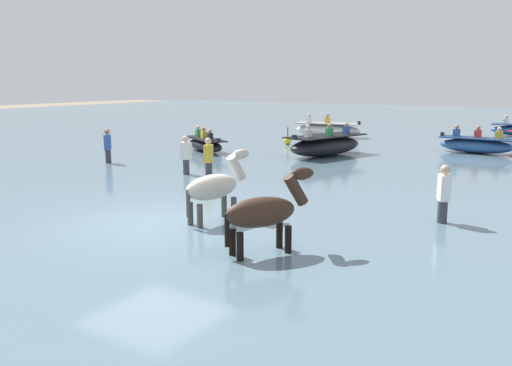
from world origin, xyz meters
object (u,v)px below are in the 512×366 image
at_px(person_spectator_far, 443,201).
at_px(boat_mid_outer, 326,145).
at_px(horse_flank_dark_bay, 264,214).
at_px(person_wading_close, 186,160).
at_px(boat_distant_east, 205,144).
at_px(person_onlooker_left, 108,150).
at_px(horse_lead_pinto, 215,189).
at_px(person_wading_mid, 209,163).
at_px(boat_mid_channel, 476,145).
at_px(boat_far_inshore, 327,130).
at_px(channel_buoy, 288,141).

bearing_deg(person_spectator_far, boat_mid_outer, 128.53).
distance_m(horse_flank_dark_bay, person_wading_close, 8.10).
relative_size(boat_distant_east, person_spectator_far, 1.84).
bearing_deg(person_wading_close, person_onlooker_left, 175.19).
relative_size(horse_lead_pinto, person_spectator_far, 1.15).
relative_size(boat_distant_east, person_wading_mid, 1.84).
relative_size(horse_lead_pinto, boat_mid_outer, 0.48).
distance_m(boat_mid_outer, person_spectator_far, 10.02).
height_order(boat_distant_east, person_spectator_far, person_spectator_far).
bearing_deg(horse_lead_pinto, person_wading_close, 135.44).
xyz_separation_m(boat_mid_channel, person_onlooker_left, (-10.74, -9.83, 0.13)).
relative_size(boat_mid_channel, boat_distant_east, 0.98).
bearing_deg(person_spectator_far, horse_lead_pinto, -149.17).
xyz_separation_m(boat_far_inshore, person_onlooker_left, (-2.95, -12.40, 0.09)).
xyz_separation_m(person_wading_close, person_wading_mid, (0.98, -0.12, 0.00)).
distance_m(boat_mid_channel, person_spectator_far, 11.89).
xyz_separation_m(horse_flank_dark_bay, boat_mid_channel, (0.76, 15.47, -0.36)).
xyz_separation_m(horse_lead_pinto, boat_far_inshore, (-5.08, 16.82, -0.33)).
bearing_deg(boat_mid_channel, boat_far_inshore, 161.71).
xyz_separation_m(boat_far_inshore, person_wading_close, (0.93, -12.73, 0.09)).
distance_m(person_spectator_far, channel_buoy, 13.82).
height_order(boat_mid_outer, person_wading_mid, boat_mid_outer).
bearing_deg(person_spectator_far, channel_buoy, 132.11).
xyz_separation_m(boat_mid_channel, boat_mid_outer, (-4.89, -3.97, 0.08)).
height_order(boat_mid_channel, channel_buoy, boat_mid_channel).
bearing_deg(person_spectator_far, person_wading_close, 168.58).
relative_size(boat_mid_outer, person_wading_mid, 2.41).
distance_m(horse_flank_dark_bay, person_spectator_far, 4.23).
bearing_deg(boat_far_inshore, person_onlooker_left, -103.38).
xyz_separation_m(horse_lead_pinto, horse_flank_dark_bay, (1.95, -1.23, -0.01)).
bearing_deg(boat_mid_outer, person_spectator_far, -51.47).
height_order(horse_flank_dark_bay, person_wading_close, horse_flank_dark_bay).
bearing_deg(person_wading_mid, person_onlooker_left, 174.75).
distance_m(horse_lead_pinto, horse_flank_dark_bay, 2.31).
xyz_separation_m(horse_lead_pinto, boat_mid_channel, (2.71, 14.24, -0.37)).
bearing_deg(horse_lead_pinto, boat_distant_east, 128.54).
xyz_separation_m(boat_distant_east, channel_buoy, (1.86, 3.82, -0.10)).
height_order(boat_mid_channel, person_onlooker_left, person_onlooker_left).
bearing_deg(boat_far_inshore, person_spectator_far, -57.55).
bearing_deg(person_spectator_far, person_wading_mid, 167.99).
relative_size(boat_mid_outer, boat_distant_east, 1.31).
bearing_deg(horse_flank_dark_bay, boat_mid_channel, 87.18).
xyz_separation_m(horse_flank_dark_bay, channel_buoy, (-7.15, 13.91, -0.51)).
xyz_separation_m(boat_far_inshore, channel_buoy, (-0.12, -4.13, -0.19)).
distance_m(boat_distant_east, person_wading_mid, 6.26).
relative_size(boat_mid_channel, person_onlooker_left, 1.80).
bearing_deg(channel_buoy, person_wading_mid, -76.91).
bearing_deg(person_wading_mid, boat_mid_channel, 60.20).
bearing_deg(horse_lead_pinto, boat_far_inshore, 106.80).
distance_m(horse_lead_pinto, person_onlooker_left, 9.16).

